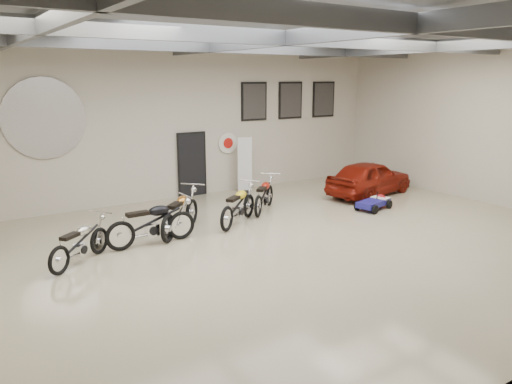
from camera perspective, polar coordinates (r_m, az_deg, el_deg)
floor at (r=11.93m, az=3.15°, el=-6.24°), size 16.00×12.00×0.01m
ceiling at (r=11.33m, az=3.48°, el=18.40°), size 16.00×12.00×0.01m
back_wall at (r=16.56m, az=-9.15°, el=7.86°), size 16.00×0.02×5.00m
right_wall at (r=17.31m, az=25.39°, el=7.00°), size 0.02×12.00×5.00m
ceiling_beams at (r=11.31m, az=3.46°, el=17.14°), size 15.80×11.80×0.32m
door at (r=16.91m, az=-7.36°, el=3.06°), size 0.92×0.08×2.10m
logo_plaque at (r=15.32m, az=-23.03°, el=7.74°), size 2.30×0.06×1.16m
poster_left at (r=17.91m, az=-0.22°, el=10.32°), size 1.05×0.08×1.35m
poster_mid at (r=18.82m, az=3.95°, el=10.41°), size 1.05×0.08×1.35m
poster_right at (r=19.82m, az=7.72°, el=10.45°), size 1.05×0.08×1.35m
oil_sign at (r=17.45m, az=-3.26°, el=5.61°), size 0.72×0.10×0.72m
banner_stand at (r=17.39m, az=-1.29°, el=3.11°), size 0.55×0.31×1.90m
motorcycle_silver at (r=11.35m, az=-19.52°, el=-5.39°), size 1.85×1.63×0.98m
motorcycle_black at (r=12.13m, az=-11.86°, el=-3.36°), size 2.21×0.72×1.14m
motorcycle_gold at (r=12.89m, az=-8.66°, el=-2.24°), size 2.09×2.00×1.15m
motorcycle_yellow at (r=13.57m, az=-2.06°, el=-1.46°), size 2.09×1.74×1.09m
motorcycle_red at (r=14.90m, az=0.93°, el=-0.26°), size 1.89×1.79×1.03m
go_kart at (r=15.65m, az=13.54°, el=-0.90°), size 1.63×1.03×0.55m
vintage_car at (r=17.36m, az=12.85°, el=1.59°), size 2.05×3.72×1.20m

